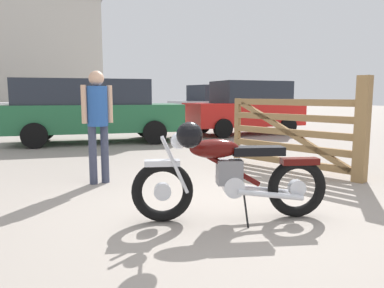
{
  "coord_description": "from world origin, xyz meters",
  "views": [
    {
      "loc": [
        -1.95,
        -3.59,
        1.3
      ],
      "look_at": [
        -0.09,
        0.47,
        0.71
      ],
      "focal_mm": 34.06,
      "sensor_mm": 36.0,
      "label": 1
    }
  ],
  "objects_px": {
    "timber_gate": "(305,132)",
    "white_estate_far": "(246,107)",
    "bystander": "(98,115)",
    "pale_sedan_back": "(92,109)",
    "blue_hatchback_right": "(214,104)",
    "vintage_motorcycle": "(227,174)"
  },
  "relations": [
    {
      "from": "timber_gate",
      "to": "white_estate_far",
      "type": "relative_size",
      "value": 0.62
    },
    {
      "from": "bystander",
      "to": "white_estate_far",
      "type": "distance_m",
      "value": 7.76
    },
    {
      "from": "bystander",
      "to": "white_estate_far",
      "type": "xyz_separation_m",
      "value": [
        5.87,
        5.07,
        -0.1
      ]
    },
    {
      "from": "bystander",
      "to": "timber_gate",
      "type": "bearing_deg",
      "value": -107.88
    },
    {
      "from": "pale_sedan_back",
      "to": "blue_hatchback_right",
      "type": "distance_m",
      "value": 8.02
    },
    {
      "from": "vintage_motorcycle",
      "to": "timber_gate",
      "type": "relative_size",
      "value": 0.82
    },
    {
      "from": "vintage_motorcycle",
      "to": "timber_gate",
      "type": "bearing_deg",
      "value": -128.87
    },
    {
      "from": "timber_gate",
      "to": "white_estate_far",
      "type": "xyz_separation_m",
      "value": [
        2.56,
        5.76,
        0.21
      ]
    },
    {
      "from": "vintage_motorcycle",
      "to": "timber_gate",
      "type": "distance_m",
      "value": 2.85
    },
    {
      "from": "white_estate_far",
      "to": "vintage_motorcycle",
      "type": "bearing_deg",
      "value": 58.31
    },
    {
      "from": "bystander",
      "to": "white_estate_far",
      "type": "bearing_deg",
      "value": -55.36
    },
    {
      "from": "vintage_motorcycle",
      "to": "bystander",
      "type": "height_order",
      "value": "bystander"
    },
    {
      "from": "blue_hatchback_right",
      "to": "vintage_motorcycle",
      "type": "bearing_deg",
      "value": 53.61
    },
    {
      "from": "bystander",
      "to": "blue_hatchback_right",
      "type": "height_order",
      "value": "blue_hatchback_right"
    },
    {
      "from": "timber_gate",
      "to": "bystander",
      "type": "bearing_deg",
      "value": 59.67
    },
    {
      "from": "vintage_motorcycle",
      "to": "white_estate_far",
      "type": "xyz_separation_m",
      "value": [
        4.97,
        7.28,
        0.43
      ]
    },
    {
      "from": "timber_gate",
      "to": "white_estate_far",
      "type": "height_order",
      "value": "white_estate_far"
    },
    {
      "from": "timber_gate",
      "to": "blue_hatchback_right",
      "type": "xyz_separation_m",
      "value": [
        3.83,
        10.49,
        0.21
      ]
    },
    {
      "from": "timber_gate",
      "to": "pale_sedan_back",
      "type": "relative_size",
      "value": 0.5
    },
    {
      "from": "white_estate_far",
      "to": "pale_sedan_back",
      "type": "bearing_deg",
      "value": 3.74
    },
    {
      "from": "timber_gate",
      "to": "vintage_motorcycle",
      "type": "bearing_deg",
      "value": 103.7
    },
    {
      "from": "white_estate_far",
      "to": "pale_sedan_back",
      "type": "height_order",
      "value": "white_estate_far"
    }
  ]
}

